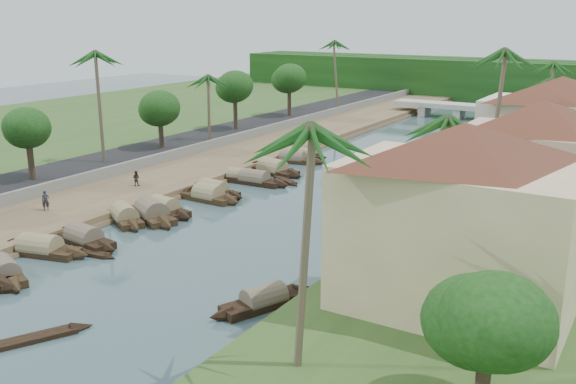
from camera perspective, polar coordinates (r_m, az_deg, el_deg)
The scene contains 45 objects.
ground at distance 47.26m, azimuth -7.59°, elevation -5.31°, with size 220.00×220.00×0.00m, color #3C545A.
left_bank at distance 71.71m, azimuth -7.60°, elevation 2.21°, with size 10.00×180.00×0.80m, color brown.
right_bank at distance 57.23m, azimuth 20.91°, elevation -1.89°, with size 16.00×180.00×1.20m, color #2D4E1F.
road at distance 77.17m, azimuth -12.55°, elevation 3.14°, with size 8.00×180.00×1.40m, color black.
retaining_wall at distance 74.17m, azimuth -10.16°, elevation 3.29°, with size 0.40×180.00×1.10m, color slate.
far_left_fill at distance 97.19m, azimuth -23.98°, elevation 4.64°, with size 45.00×220.00×1.35m, color #2D4E1F.
treeline at distance 137.67m, azimuth 19.70°, elevation 9.27°, with size 120.00×14.00×8.00m.
bridge at distance 110.84m, azimuth 16.49°, elevation 7.07°, with size 28.00×4.00×2.40m.
building_near at distance 34.97m, azimuth 14.87°, elevation -2.13°, with size 14.85×14.85×10.20m.
building_mid at distance 49.97m, azimuth 21.31°, elevation 2.24°, with size 14.11×14.11×9.70m.
building_far at distance 63.67m, azimuth 22.79°, elevation 4.97°, with size 15.59×15.59×10.20m.
sampan_0 at distance 46.22m, azimuth -23.93°, elevation -6.51°, with size 7.45×4.13×1.99m.
sampan_2 at distance 49.61m, azimuth -21.15°, elevation -4.73°, with size 8.41×3.62×2.18m.
sampan_3 at distance 50.77m, azimuth -17.69°, elevation -3.96°, with size 8.10×2.72×2.15m.
sampan_4 at distance 55.20m, azimuth -14.35°, elevation -2.15°, with size 7.47×5.10×2.17m.
sampan_5 at distance 56.50m, azimuth -11.01°, elevation -1.54°, with size 7.39×2.85×2.30m.
sampan_6 at distance 55.51m, azimuth -12.03°, elevation -1.90°, with size 8.54×5.51×2.51m.
sampan_7 at distance 61.88m, azimuth -6.63°, elevation 0.13°, with size 7.95×2.61×2.09m.
sampan_8 at distance 60.03m, azimuth -7.11°, elevation -0.36°, with size 7.41×2.15×2.28m.
sampan_9 at distance 65.56m, azimuth -3.01°, elevation 1.08°, with size 8.48×2.04×2.14m.
sampan_10 at distance 66.82m, azimuth -4.33°, elevation 1.33°, with size 6.91×2.94×1.91m.
sampan_11 at distance 69.87m, azimuth -1.38°, elevation 2.01°, with size 8.89×3.58×2.46m.
sampan_12 at distance 74.99m, azimuth 0.37°, elevation 2.93°, with size 8.53×3.17×2.02m.
sampan_13 at distance 76.98m, azimuth 0.96°, elevation 3.26°, with size 7.27×3.54×1.99m.
sampan_14 at distance 38.31m, azimuth -2.15°, elevation -9.64°, with size 4.22×7.48×1.88m.
sampan_15 at distance 51.39m, azimuth 8.97°, elevation -3.17°, with size 1.80×6.67×1.83m.
sampan_16 at distance 65.17m, azimuth 13.94°, elevation 0.55°, with size 2.56×7.80×1.92m.
canoe_0 at distance 37.29m, azimuth -22.12°, elevation -12.11°, with size 4.00×6.54×0.91m.
canoe_1 at distance 48.57m, azimuth -17.39°, elevation -5.21°, with size 5.05×1.42×0.81m.
canoe_2 at distance 66.44m, azimuth -0.26°, elevation 1.02°, with size 4.85×3.11×0.75m.
palm_0 at distance 26.51m, azimuth 1.20°, elevation 5.09°, with size 3.20×3.20×12.50m.
palm_1 at distance 40.65m, azimuth 13.72°, elevation 6.04°, with size 3.20×3.20×10.87m.
palm_2 at distance 56.52m, azimuth 18.27°, elevation 11.46°, with size 3.20×3.20×14.16m.
palm_3 at distance 74.55m, azimuth 22.16°, elevation 9.05°, with size 3.20×3.20×10.35m.
palm_5 at distance 70.51m, azimuth -16.71°, elevation 11.51°, with size 3.20×3.20×13.03m.
palm_6 at distance 80.96m, azimuth -7.16°, elevation 10.01°, with size 3.20×3.20×9.47m.
palm_7 at distance 89.35m, azimuth 22.57°, elevation 10.32°, with size 3.20×3.20×11.04m.
palm_8 at distance 107.24m, azimuth 4.48°, elevation 13.01°, with size 3.20×3.20×12.61m.
tree_2 at distance 65.46m, azimuth -22.16°, elevation 5.20°, with size 4.36×4.36×6.78m.
tree_3 at distance 77.57m, azimuth -11.33°, elevation 7.23°, with size 4.77×4.77×6.60m.
tree_4 at distance 89.02m, azimuth -4.75°, elevation 9.24°, with size 4.91×4.91×7.84m.
tree_5 at distance 100.93m, azimuth 0.11°, elevation 9.99°, with size 5.10×5.10×7.87m.
tree_7 at distance 26.37m, azimuth 17.36°, elevation -11.03°, with size 4.49×4.49×5.90m.
person_near at distance 57.44m, azimuth -20.75°, elevation -0.72°, with size 0.62×0.41×1.70m, color #23232A.
person_far at distance 63.27m, azimuth -13.35°, elevation 1.21°, with size 0.72×0.56×1.48m, color #302822.
Camera 1 is at (28.09, -34.18, 16.62)m, focal length 40.00 mm.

